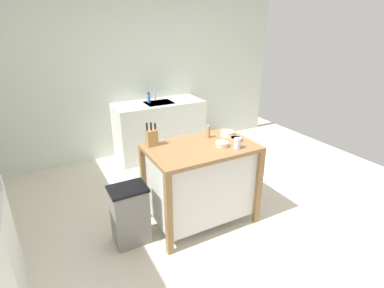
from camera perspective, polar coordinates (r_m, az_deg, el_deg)
ground_plane at (r=3.47m, az=3.00°, el=-14.84°), size 6.29×6.29×0.00m
wall_back at (r=4.99m, az=-11.19°, el=12.75°), size 5.29×0.10×2.60m
kitchen_island at (r=3.26m, az=1.68°, el=-6.89°), size 1.12×0.72×0.91m
knife_block at (r=3.09m, az=-7.71°, el=1.29°), size 0.11×0.09×0.25m
bowl_stoneware_deep at (r=3.08m, az=5.74°, el=-0.01°), size 0.13×0.13×0.05m
bowl_ceramic_small at (r=3.25m, az=8.28°, el=0.99°), size 0.13×0.13×0.04m
bowl_ceramic_wide at (r=3.37m, az=6.78°, el=2.02°), size 0.15×0.15×0.06m
drinking_cup at (r=3.04m, az=8.63°, el=0.14°), size 0.07×0.07×0.11m
pepper_grinder at (r=3.28m, az=3.14°, el=2.37°), size 0.04×0.04×0.15m
trash_bin at (r=3.11m, az=-11.74°, el=-13.11°), size 0.36×0.28×0.63m
sink_counter at (r=4.97m, az=-6.19°, el=2.91°), size 1.43×0.60×0.90m
sink_faucet at (r=4.94m, az=-7.09°, el=9.49°), size 0.02×0.02×0.22m
bottle_spray_cleaner at (r=4.82m, az=-8.26°, el=8.69°), size 0.05×0.05×0.17m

